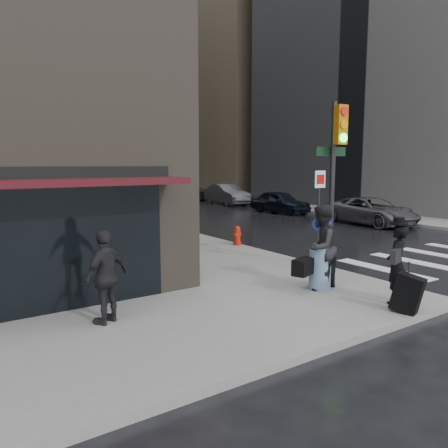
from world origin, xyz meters
The scene contains 18 objects.
ground centered at (0.00, 0.00, 0.00)m, with size 140.00×140.00×0.00m, color black.
sidewalk_left centered at (0.00, 27.00, 0.07)m, with size 4.00×50.00×0.15m, color slate.
sidewalk_right centered at (13.50, 27.00, 0.07)m, with size 3.00×50.00×0.15m, color slate.
bldg_right_mid centered at (26.00, 35.00, 19.00)m, with size 22.00×22.00×38.00m, color #836D51.
bldg_right_far centered at (26.00, 58.00, 12.50)m, with size 22.00×20.00×25.00m, color slate.
bldg_distant centered at (6.00, 78.00, 16.00)m, with size 40.00×12.00×32.00m, color slate.
man_overcoat centered at (0.59, -1.40, 0.90)m, with size 0.92×1.11×1.80m.
man_jeans centered at (0.13, 0.29, 1.12)m, with size 1.40×1.00×1.93m.
man_greycoat centered at (-4.58, 0.94, 1.00)m, with size 1.07×0.83×1.69m.
traffic_light centered at (1.74, 1.38, 3.00)m, with size 1.10×0.54×4.42m.
fire_hydrant centered at (1.80, 5.75, 0.45)m, with size 0.39×0.29×0.67m.
parked_car_0 centered at (10.94, 7.07, 0.67)m, with size 2.21×4.80×1.33m, color #4C4B50.
parked_car_1 centered at (10.60, 13.43, 0.68)m, with size 1.61×3.99×1.36m, color black.
parked_car_2 centered at (11.11, 19.78, 0.75)m, with size 1.58×4.52×1.49m, color #424348.
parked_car_3 centered at (11.21, 26.14, 0.78)m, with size 2.19×5.39×1.57m, color #404045.
parked_car_4 centered at (10.41, 32.49, 0.67)m, with size 1.58×3.94×1.34m, color #3A0F0B.
parked_car_5 centered at (11.51, 38.85, 0.83)m, with size 1.76×5.05×1.67m, color black.
parked_car_6 centered at (10.52, 45.21, 0.80)m, with size 2.64×5.73×1.59m, color #4D4D52.
Camera 1 is at (-7.10, -6.45, 2.98)m, focal length 35.00 mm.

